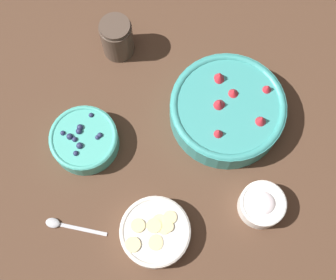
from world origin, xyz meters
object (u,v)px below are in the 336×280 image
Objects in this scene: bowl_strawberries at (227,109)px; jar_chocolate at (117,39)px; bowl_bananas at (155,232)px; bowl_blueberries at (84,140)px; bowl_cream at (262,204)px.

bowl_strawberries is 0.32m from jar_chocolate.
bowl_bananas is 0.47m from jar_chocolate.
bowl_strawberries is 1.75× the size of bowl_bananas.
jar_chocolate is at bearing 165.13° from bowl_blueberries.
bowl_cream is (0.15, 0.39, -0.00)m from bowl_blueberries.
jar_chocolate is at bearing -167.98° from bowl_bananas.
bowl_bananas is 1.41× the size of jar_chocolate.
bowl_blueberries is 0.26m from bowl_bananas.
bowl_cream is at bearing 104.60° from bowl_bananas.
jar_chocolate is at bearing -124.59° from bowl_strawberries.
bowl_strawberries reaches higher than bowl_bananas.
bowl_cream is at bearing 17.60° from bowl_strawberries.
bowl_strawberries is 1.72× the size of bowl_blueberries.
bowl_strawberries is 2.64× the size of bowl_cream.
bowl_strawberries is at bearing -162.40° from bowl_cream.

